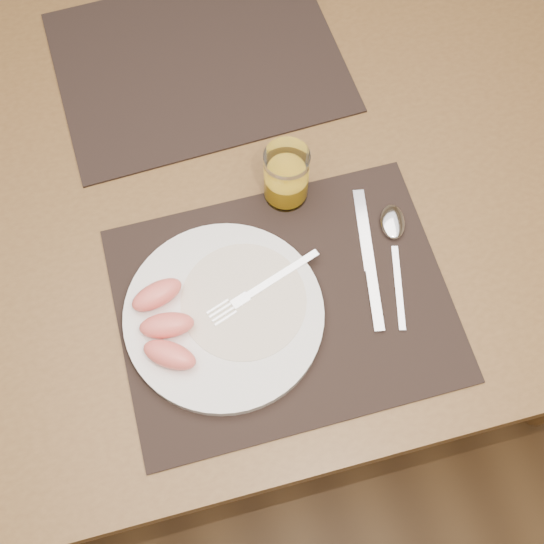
{
  "coord_description": "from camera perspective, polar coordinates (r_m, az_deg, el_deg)",
  "views": [
    {
      "loc": [
        -0.07,
        -0.54,
        1.63
      ],
      "look_at": [
        0.02,
        -0.18,
        0.77
      ],
      "focal_mm": 45.0,
      "sensor_mm": 36.0,
      "label": 1
    }
  ],
  "objects": [
    {
      "name": "ground",
      "position": [
        1.71,
        -2.27,
        -5.19
      ],
      "size": [
        5.0,
        5.0,
        0.0
      ],
      "primitive_type": "plane",
      "color": "brown",
      "rests_on": "ground"
    },
    {
      "name": "table",
      "position": [
        1.1,
        -3.54,
        5.77
      ],
      "size": [
        1.4,
        0.9,
        0.75
      ],
      "color": "brown",
      "rests_on": "ground"
    },
    {
      "name": "placemat_near",
      "position": [
        0.94,
        0.98,
        -2.67
      ],
      "size": [
        0.45,
        0.35,
        0.0
      ],
      "primitive_type": "cube",
      "rotation": [
        0.0,
        0.0,
        0.01
      ],
      "color": "black",
      "rests_on": "table"
    },
    {
      "name": "placemat_far",
      "position": [
        1.16,
        -6.17,
        17.1
      ],
      "size": [
        0.47,
        0.37,
        0.0
      ],
      "primitive_type": "cube",
      "rotation": [
        0.0,
        0.0,
        0.05
      ],
      "color": "black",
      "rests_on": "table"
    },
    {
      "name": "plate",
      "position": [
        0.92,
        -4.04,
        -3.61
      ],
      "size": [
        0.27,
        0.27,
        0.02
      ],
      "primitive_type": "cylinder",
      "color": "white",
      "rests_on": "placemat_near"
    },
    {
      "name": "plate_dressing",
      "position": [
        0.92,
        -2.4,
        -2.41
      ],
      "size": [
        0.17,
        0.17,
        0.0
      ],
      "color": "white",
      "rests_on": "plate"
    },
    {
      "name": "fork",
      "position": [
        0.92,
        -1.41,
        -1.62
      ],
      "size": [
        0.17,
        0.07,
        0.0
      ],
      "color": "silver",
      "rests_on": "plate"
    },
    {
      "name": "knife",
      "position": [
        0.96,
        8.22,
        0.14
      ],
      "size": [
        0.05,
        0.22,
        0.01
      ],
      "color": "silver",
      "rests_on": "placemat_near"
    },
    {
      "name": "spoon",
      "position": [
        0.99,
        10.12,
        3.37
      ],
      "size": [
        0.07,
        0.19,
        0.01
      ],
      "color": "silver",
      "rests_on": "placemat_near"
    },
    {
      "name": "juice_glass",
      "position": [
        0.97,
        1.19,
        7.9
      ],
      "size": [
        0.06,
        0.06,
        0.1
      ],
      "color": "white",
      "rests_on": "placemat_near"
    },
    {
      "name": "grapefruit_wedges",
      "position": [
        0.9,
        -9.0,
        -4.37
      ],
      "size": [
        0.08,
        0.15,
        0.03
      ],
      "color": "#F77564",
      "rests_on": "plate"
    }
  ]
}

